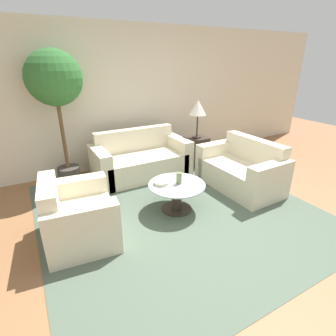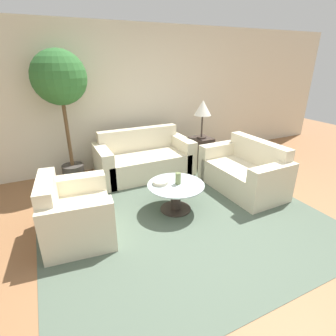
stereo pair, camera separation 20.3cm
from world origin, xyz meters
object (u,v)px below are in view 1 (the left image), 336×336
Objects in this scene: sofa_main at (140,160)px; potted_plant at (55,85)px; table_lamp at (198,109)px; loveseat at (242,171)px; coffee_table at (177,193)px; bowl at (161,183)px; vase at (179,178)px; armchair at (75,219)px.

sofa_main is 1.84m from potted_plant.
table_lamp is at bearing -8.56° from potted_plant.
loveseat is 1.78× the size of coffee_table.
bowl is (-1.41, -1.18, -0.71)m from table_lamp.
potted_plant is at bearing 122.40° from bowl.
coffee_table is at bearing -54.67° from potted_plant.
table_lamp reaches higher than sofa_main.
bowl is at bearing -57.60° from potted_plant.
armchair is at bearing 179.79° from vase.
sofa_main is 1.45m from table_lamp.
table_lamp is at bearing 46.50° from coffee_table.
loveseat is at bearing 0.09° from bowl.
potted_plant is at bearing 125.33° from coffee_table.
table_lamp is 0.34× the size of potted_plant.
loveseat reaches higher than bowl.
bowl is at bearing -100.61° from sofa_main.
coffee_table is at bearing 179.12° from vase.
coffee_table is at bearing -83.88° from armchair.
table_lamp is at bearing -57.36° from armchair.
loveseat is (1.28, -1.29, 0.00)m from sofa_main.
bowl reaches higher than coffee_table.
potted_plant reaches higher than table_lamp.
bowl is (-0.19, 0.10, 0.16)m from coffee_table.
table_lamp is 3.45× the size of bowl.
sofa_main is 1.99m from armchair.
potted_plant reaches higher than coffee_table.
loveseat reaches higher than coffee_table.
coffee_table is at bearing -86.96° from loveseat.
table_lamp is (-0.11, 1.18, 0.86)m from loveseat.
armchair is at bearing -135.69° from sofa_main.
coffee_table is 0.27m from bowl.
armchair is 1.29× the size of coffee_table.
vase is at bearing -90.86° from sofa_main.
coffee_table is 0.37× the size of potted_plant.
table_lamp is (1.22, 1.29, 0.87)m from coffee_table.
table_lamp reaches higher than coffee_table.
loveseat is at bearing -84.78° from table_lamp.
coffee_table is at bearing -28.83° from bowl.
loveseat is 1.94× the size of table_lamp.
table_lamp is at bearing -5.25° from sofa_main.
armchair is at bearing -89.36° from loveseat.
potted_plant is (-1.22, 0.25, 1.35)m from sofa_main.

